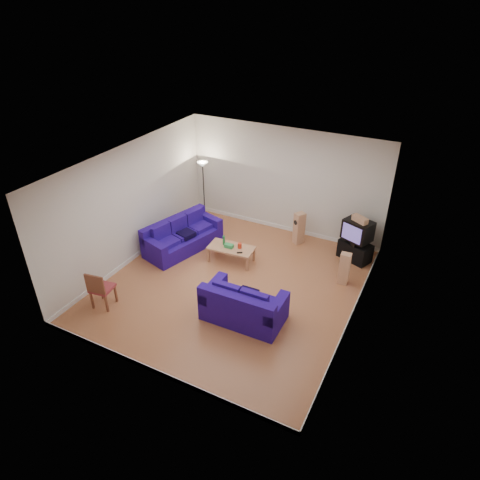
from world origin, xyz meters
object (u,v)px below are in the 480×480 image
at_px(coffee_table, 231,249).
at_px(television, 358,230).
at_px(sofa_loveseat, 243,308).
at_px(sofa_three_seat, 182,238).
at_px(tv_stand, 355,251).

bearing_deg(coffee_table, television, 29.08).
bearing_deg(television, sofa_loveseat, -91.88).
distance_m(sofa_three_seat, coffee_table, 1.60).
xyz_separation_m(tv_stand, television, (-0.01, -0.00, 0.65)).
distance_m(sofa_loveseat, coffee_table, 2.40).
bearing_deg(coffee_table, sofa_loveseat, -55.72).
xyz_separation_m(sofa_loveseat, tv_stand, (1.61, 3.63, -0.08)).
height_order(sofa_three_seat, sofa_loveseat, sofa_loveseat).
height_order(sofa_three_seat, coffee_table, sofa_three_seat).
bearing_deg(tv_stand, coffee_table, -128.46).
height_order(sofa_loveseat, tv_stand, sofa_loveseat).
bearing_deg(coffee_table, sofa_three_seat, -179.34).
distance_m(sofa_three_seat, sofa_loveseat, 3.54).
bearing_deg(sofa_three_seat, tv_stand, 125.83).
height_order(tv_stand, television, television).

